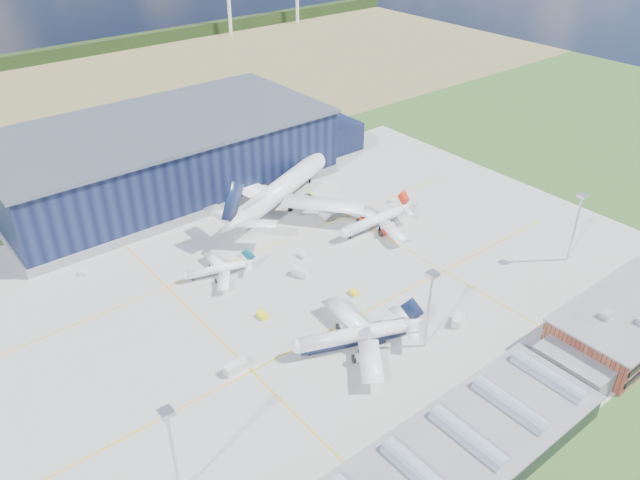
{
  "coord_description": "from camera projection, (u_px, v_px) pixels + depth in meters",
  "views": [
    {
      "loc": [
        -88.06,
        -109.14,
        107.22
      ],
      "look_at": [
        12.3,
        15.94,
        9.33
      ],
      "focal_mm": 35.0,
      "sensor_mm": 36.0,
      "label": 1
    }
  ],
  "objects": [
    {
      "name": "hangar",
      "position": [
        169.0,
        158.0,
        234.12
      ],
      "size": [
        145.0,
        62.0,
        26.1
      ],
      "color": "black",
      "rests_on": "ground"
    },
    {
      "name": "treeline",
      "position": [
        8.0,
        62.0,
        373.19
      ],
      "size": [
        600.0,
        8.0,
        8.0
      ],
      "primitive_type": "cube",
      "color": "black",
      "rests_on": "ground"
    },
    {
      "name": "apron",
      "position": [
        300.0,
        289.0,
        182.21
      ],
      "size": [
        220.0,
        160.0,
        0.08
      ],
      "color": "#999995",
      "rests_on": "ground"
    },
    {
      "name": "airliner_widebody",
      "position": [
        281.0,
        179.0,
        220.39
      ],
      "size": [
        87.63,
        86.87,
        21.86
      ],
      "primitive_type": null,
      "rotation": [
        0.0,
        0.0,
        0.41
      ],
      "color": "white",
      "rests_on": "ground"
    },
    {
      "name": "light_mast_east",
      "position": [
        578.0,
        217.0,
        187.61
      ],
      "size": [
        2.6,
        2.6,
        23.0
      ],
      "color": "silver",
      "rests_on": "ground"
    },
    {
      "name": "light_mast_center",
      "position": [
        430.0,
        298.0,
        152.89
      ],
      "size": [
        2.6,
        2.6,
        23.0
      ],
      "color": "silver",
      "rests_on": "ground"
    },
    {
      "name": "glass_concourse",
      "position": [
        477.0,
        440.0,
        130.25
      ],
      "size": [
        78.0,
        23.0,
        8.6
      ],
      "color": "black",
      "rests_on": "ground"
    },
    {
      "name": "airliner_red",
      "position": [
        373.0,
        216.0,
        208.92
      ],
      "size": [
        32.34,
        31.64,
        10.5
      ],
      "primitive_type": null,
      "rotation": [
        0.0,
        0.0,
        3.14
      ],
      "color": "white",
      "rests_on": "ground"
    },
    {
      "name": "gse_cart_a",
      "position": [
        303.0,
        255.0,
        196.7
      ],
      "size": [
        2.21,
        3.21,
        1.36
      ],
      "primitive_type": "cube",
      "rotation": [
        0.0,
        0.0,
        -0.04
      ],
      "color": "silver",
      "rests_on": "ground"
    },
    {
      "name": "farmland",
      "position": [
        55.0,
        103.0,
        322.02
      ],
      "size": [
        600.0,
        220.0,
        0.01
      ],
      "primitive_type": "cube",
      "color": "olive",
      "rests_on": "ground"
    },
    {
      "name": "ops_building",
      "position": [
        630.0,
        320.0,
        162.5
      ],
      "size": [
        46.0,
        23.0,
        10.9
      ],
      "color": "brown",
      "rests_on": "ground"
    },
    {
      "name": "gse_tug_b",
      "position": [
        354.0,
        293.0,
        179.76
      ],
      "size": [
        2.0,
        2.84,
        1.17
      ],
      "primitive_type": "cube",
      "rotation": [
        0.0,
        0.0,
        -0.07
      ],
      "color": "yellow",
      "rests_on": "ground"
    },
    {
      "name": "ground",
      "position": [
        321.0,
        305.0,
        175.56
      ],
      "size": [
        600.0,
        600.0,
        0.0
      ],
      "primitive_type": "plane",
      "color": "#31551F",
      "rests_on": "ground"
    },
    {
      "name": "gse_van_c",
      "position": [
        458.0,
        320.0,
        168.06
      ],
      "size": [
        5.41,
        4.13,
        2.34
      ],
      "primitive_type": "cube",
      "rotation": [
        0.0,
        0.0,
        1.99
      ],
      "color": "silver",
      "rests_on": "ground"
    },
    {
      "name": "light_mast_west",
      "position": [
        171.0,
        440.0,
        115.5
      ],
      "size": [
        2.6,
        2.6,
        23.0
      ],
      "color": "silver",
      "rests_on": "ground"
    },
    {
      "name": "car_b",
      "position": [
        552.0,
        333.0,
        164.61
      ],
      "size": [
        3.45,
        2.33,
        1.08
      ],
      "primitive_type": "imported",
      "rotation": [
        0.0,
        0.0,
        1.98
      ],
      "color": "#99999E",
      "rests_on": "ground"
    },
    {
      "name": "airliner_navy",
      "position": [
        353.0,
        329.0,
        157.52
      ],
      "size": [
        47.52,
        47.08,
        11.98
      ],
      "primitive_type": null,
      "rotation": [
        0.0,
        0.0,
        2.76
      ],
      "color": "white",
      "rests_on": "ground"
    },
    {
      "name": "gse_van_b",
      "position": [
        300.0,
        272.0,
        187.59
      ],
      "size": [
        3.86,
        5.6,
        2.35
      ],
      "primitive_type": "cube",
      "rotation": [
        0.0,
        0.0,
        0.32
      ],
      "color": "silver",
      "rests_on": "ground"
    },
    {
      "name": "gse_tug_a",
      "position": [
        263.0,
        315.0,
        170.65
      ],
      "size": [
        2.16,
        3.41,
        1.39
      ],
      "primitive_type": "cube",
      "rotation": [
        0.0,
        0.0,
        0.04
      ],
      "color": "yellow",
      "rests_on": "ground"
    },
    {
      "name": "gse_van_a",
      "position": [
        236.0,
        367.0,
        152.34
      ],
      "size": [
        5.73,
        2.55,
        2.49
      ],
      "primitive_type": "cube",
      "rotation": [
        0.0,
        0.0,
        1.58
      ],
      "color": "silver",
      "rests_on": "ground"
    },
    {
      "name": "airliner_regional",
      "position": [
        216.0,
        266.0,
        186.0
      ],
      "size": [
        28.82,
        28.5,
        7.53
      ],
      "primitive_type": null,
      "rotation": [
        0.0,
        0.0,
        2.83
      ],
      "color": "white",
      "rests_on": "ground"
    },
    {
      "name": "gse_cart_b",
      "position": [
        84.0,
        273.0,
        188.4
      ],
      "size": [
        3.35,
        3.45,
        1.25
      ],
      "primitive_type": "cube",
      "rotation": [
        0.0,
        0.0,
        0.71
      ],
      "color": "silver",
      "rests_on": "ground"
    },
    {
      "name": "car_a",
      "position": [
        632.0,
        277.0,
        186.33
      ],
      "size": [
        3.97,
        1.95,
        1.3
      ],
      "primitive_type": "imported",
      "rotation": [
        0.0,
        0.0,
        1.68
      ],
      "color": "#99999E",
      "rests_on": "ground"
    }
  ]
}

